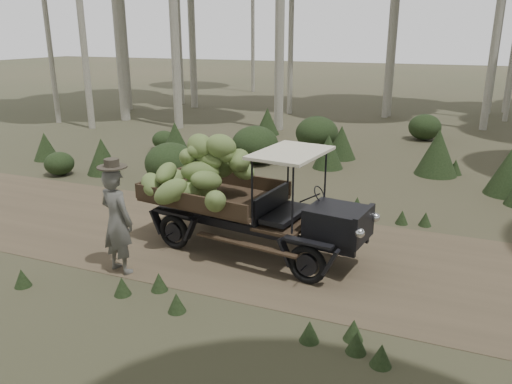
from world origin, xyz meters
TOP-DOWN VIEW (x-y plane):
  - ground at (0.00, 0.00)m, footprint 120.00×120.00m
  - dirt_track at (0.00, 0.00)m, footprint 70.00×4.00m
  - banana_truck at (-1.56, -0.18)m, footprint 4.58×2.29m
  - farmer at (-2.84, -1.79)m, footprint 0.74×0.58m
  - undergrowth at (-0.27, 2.46)m, footprint 22.33×23.47m

SIDE VIEW (x-z plane):
  - ground at x=0.00m, z-range 0.00..0.00m
  - dirt_track at x=0.00m, z-range 0.00..0.01m
  - undergrowth at x=-0.27m, z-range -0.16..1.23m
  - farmer at x=-2.84m, z-range -0.05..1.91m
  - banana_truck at x=-1.56m, z-range 0.14..2.34m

